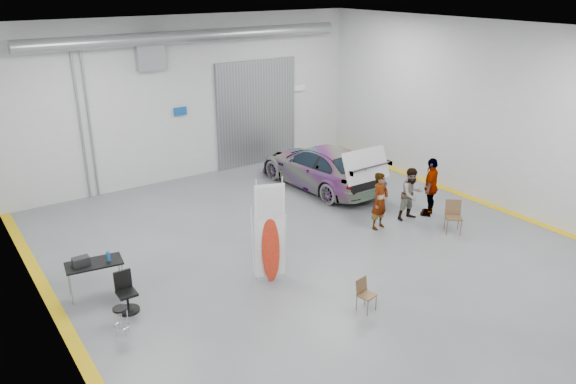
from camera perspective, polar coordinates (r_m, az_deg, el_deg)
ground at (r=15.87m, az=3.33°, el=-6.18°), size 16.00×16.00×0.00m
room_shell at (r=16.35m, az=-0.50°, el=9.87°), size 14.02×16.18×6.01m
sedan_car at (r=20.50m, az=3.33°, el=2.60°), size 2.45×5.40×1.53m
person_a at (r=17.22m, az=9.32°, el=-0.90°), size 0.72×0.55×1.79m
person_b at (r=18.08m, az=12.43°, el=-0.19°), size 0.88×0.70×1.70m
person_c at (r=18.51m, az=14.31°, el=0.53°), size 1.20×0.96×1.93m
surfboard_display at (r=14.06m, az=-1.52°, el=-4.85°), size 0.74×0.40×2.75m
folding_chair_near at (r=13.34m, az=7.94°, el=-10.90°), size 0.43×0.44×0.78m
folding_chair_far at (r=17.63m, az=16.38°, el=-3.05°), size 0.64×0.72×0.98m
shop_stool at (r=12.91m, az=-16.58°, el=-12.44°), size 0.33×0.33×0.65m
work_table at (r=14.35m, az=-19.42°, el=-6.86°), size 1.40×0.84×1.08m
office_chair at (r=13.64m, az=-16.12°, el=-9.96°), size 0.51×0.51×0.96m
trunk_lid at (r=18.52m, az=7.90°, el=2.95°), size 1.79×1.09×0.04m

